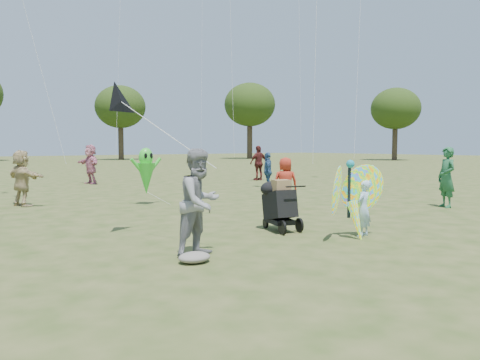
% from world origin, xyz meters
% --- Properties ---
extents(ground, '(160.00, 160.00, 0.00)m').
position_xyz_m(ground, '(0.00, 0.00, 0.00)').
color(ground, '#51592B').
rests_on(ground, ground).
extents(child_girl, '(0.46, 0.36, 1.12)m').
position_xyz_m(child_girl, '(1.54, -0.25, 0.56)').
color(child_girl, '#A5CAEA').
rests_on(child_girl, ground).
extents(adult_man, '(1.00, 0.87, 1.76)m').
position_xyz_m(adult_man, '(-1.91, 0.34, 0.88)').
color(adult_man, gray).
rests_on(adult_man, ground).
extents(grey_bag, '(0.52, 0.42, 0.16)m').
position_xyz_m(grey_bag, '(-2.24, -0.00, 0.08)').
color(grey_bag, gray).
rests_on(grey_bag, ground).
extents(crowd_a, '(0.86, 0.76, 1.47)m').
position_xyz_m(crowd_a, '(3.14, 3.73, 0.74)').
color(crowd_a, '#AC2B1B').
rests_on(crowd_a, ground).
extents(crowd_c, '(0.83, 0.95, 1.54)m').
position_xyz_m(crowd_c, '(6.20, 8.05, 0.77)').
color(crowd_c, '#2F5281').
rests_on(crowd_c, ground).
extents(crowd_d, '(0.98, 1.63, 1.68)m').
position_xyz_m(crowd_d, '(-2.73, 8.87, 0.84)').
color(crowd_d, tan).
rests_on(crowd_d, ground).
extents(crowd_f, '(0.67, 0.76, 1.76)m').
position_xyz_m(crowd_f, '(7.04, 1.04, 0.88)').
color(crowd_f, '#235F39').
rests_on(crowd_f, ground).
extents(crowd_h, '(1.09, 0.52, 1.80)m').
position_xyz_m(crowd_h, '(9.49, 12.55, 0.90)').
color(crowd_h, '#541D1C').
rests_on(crowd_h, ground).
extents(crowd_j, '(0.76, 1.78, 1.86)m').
position_xyz_m(crowd_j, '(1.75, 15.63, 0.93)').
color(crowd_j, '#C47088').
rests_on(crowd_j, ground).
extents(jogging_stroller, '(0.69, 1.12, 1.09)m').
position_xyz_m(jogging_stroller, '(0.60, 1.21, 0.61)').
color(jogging_stroller, black).
rests_on(jogging_stroller, ground).
extents(butterfly_kite, '(1.74, 0.75, 1.73)m').
position_xyz_m(butterfly_kite, '(1.18, -0.27, 0.77)').
color(butterfly_kite, red).
rests_on(butterfly_kite, ground).
extents(delta_kite_rig, '(1.23, 2.47, 1.66)m').
position_xyz_m(delta_kite_rig, '(-2.28, 2.57, 2.65)').
color(delta_kite_rig, black).
rests_on(delta_kite_rig, ground).
extents(alien_kite, '(1.12, 0.69, 1.74)m').
position_xyz_m(alien_kite, '(0.35, 6.92, 0.97)').
color(alien_kite, green).
rests_on(alien_kite, ground).
extents(tree_line, '(91.78, 33.60, 10.79)m').
position_xyz_m(tree_line, '(3.67, 44.99, 6.86)').
color(tree_line, '#3A2D21').
rests_on(tree_line, ground).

